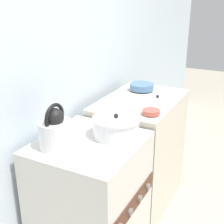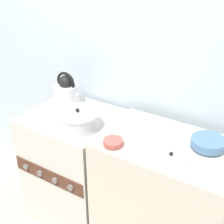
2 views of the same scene
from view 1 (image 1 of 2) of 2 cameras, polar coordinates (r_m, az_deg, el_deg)
name	(u,v)px [view 1 (image 1 of 2)]	position (r m, az deg, el deg)	size (l,w,h in m)	color
wall_back	(36,77)	(1.92, -13.78, 6.22)	(7.00, 0.06, 2.50)	silver
stove	(91,205)	(2.08, -3.84, -16.59)	(0.63, 0.61, 0.90)	beige
counter	(139,152)	(2.63, 4.96, -7.37)	(0.83, 0.55, 0.94)	beige
kettle	(56,131)	(1.76, -10.25, -3.36)	(0.23, 0.19, 0.26)	silver
cooking_pot	(116,127)	(1.88, 0.74, -2.73)	(0.29, 0.29, 0.15)	silver
enamel_bowl	(142,87)	(2.64, 5.44, 4.62)	(0.20, 0.20, 0.06)	#4C729E
small_ceramic_bowl	(151,112)	(2.13, 7.15, 0.02)	(0.12, 0.12, 0.04)	#B75147
loose_pot_lid	(158,98)	(2.46, 8.32, 2.48)	(0.21, 0.21, 0.03)	silver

